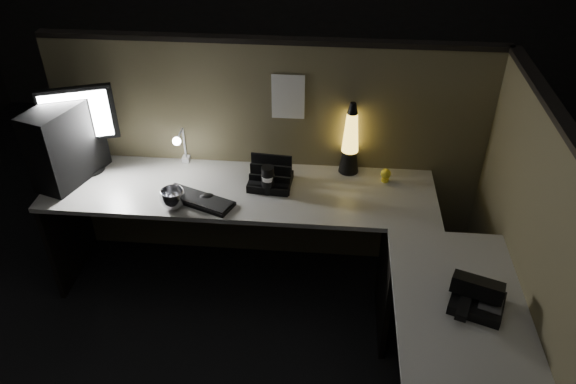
# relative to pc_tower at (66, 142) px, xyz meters

# --- Properties ---
(floor) EXTENTS (6.00, 6.00, 0.00)m
(floor) POSITION_rel_pc_tower_xyz_m (1.17, -0.64, -0.97)
(floor) COLOR black
(floor) RESTS_ON ground
(room_shell) EXTENTS (6.00, 6.00, 6.00)m
(room_shell) POSITION_rel_pc_tower_xyz_m (1.17, -0.64, 0.65)
(room_shell) COLOR silver
(room_shell) RESTS_ON ground
(partition_back) EXTENTS (2.66, 0.06, 1.50)m
(partition_back) POSITION_rel_pc_tower_xyz_m (1.17, 0.29, -0.22)
(partition_back) COLOR brown
(partition_back) RESTS_ON ground
(partition_right) EXTENTS (0.06, 1.66, 1.50)m
(partition_right) POSITION_rel_pc_tower_xyz_m (2.50, -0.54, -0.22)
(partition_right) COLOR brown
(partition_right) RESTS_ON ground
(desk) EXTENTS (2.60, 1.60, 0.73)m
(desk) POSITION_rel_pc_tower_xyz_m (1.35, -0.39, -0.39)
(desk) COLOR #B3B0A9
(desk) RESTS_ON ground
(pc_tower) EXTENTS (0.34, 0.50, 0.48)m
(pc_tower) POSITION_rel_pc_tower_xyz_m (0.00, 0.00, 0.00)
(pc_tower) COLOR black
(pc_tower) RESTS_ON desk
(monitor) EXTENTS (0.41, 0.20, 0.54)m
(monitor) POSITION_rel_pc_tower_xyz_m (0.07, 0.10, 0.09)
(monitor) COLOR black
(monitor) RESTS_ON desk
(keyboard) EXTENTS (0.45, 0.29, 0.02)m
(keyboard) POSITION_rel_pc_tower_xyz_m (0.80, -0.19, -0.23)
(keyboard) COLOR black
(keyboard) RESTS_ON desk
(mouse) EXTENTS (0.10, 0.08, 0.04)m
(mouse) POSITION_rel_pc_tower_xyz_m (0.85, -0.16, -0.22)
(mouse) COLOR black
(mouse) RESTS_ON desk
(clip_lamp) EXTENTS (0.05, 0.20, 0.25)m
(clip_lamp) POSITION_rel_pc_tower_xyz_m (0.64, 0.16, -0.09)
(clip_lamp) COLOR silver
(clip_lamp) RESTS_ON desk
(organizer) EXTENTS (0.26, 0.23, 0.19)m
(organizer) POSITION_rel_pc_tower_xyz_m (1.20, 0.02, -0.20)
(organizer) COLOR black
(organizer) RESTS_ON desk
(lava_lamp) EXTENTS (0.12, 0.12, 0.46)m
(lava_lamp) POSITION_rel_pc_tower_xyz_m (1.66, 0.21, -0.05)
(lava_lamp) COLOR black
(lava_lamp) RESTS_ON desk
(travel_mug) EXTENTS (0.08, 0.08, 0.17)m
(travel_mug) POSITION_rel_pc_tower_xyz_m (1.19, -0.06, -0.15)
(travel_mug) COLOR black
(travel_mug) RESTS_ON desk
(steel_mug) EXTENTS (0.18, 0.18, 0.11)m
(steel_mug) POSITION_rel_pc_tower_xyz_m (0.68, -0.25, -0.18)
(steel_mug) COLOR silver
(steel_mug) RESTS_ON desk
(figurine) EXTENTS (0.06, 0.06, 0.06)m
(figurine) POSITION_rel_pc_tower_xyz_m (1.88, 0.12, -0.19)
(figurine) COLOR yellow
(figurine) RESTS_ON desk
(pinned_paper) EXTENTS (0.19, 0.00, 0.28)m
(pinned_paper) POSITION_rel_pc_tower_xyz_m (1.28, 0.25, 0.22)
(pinned_paper) COLOR white
(pinned_paper) RESTS_ON partition_back
(desk_phone) EXTENTS (0.28, 0.28, 0.14)m
(desk_phone) POSITION_rel_pc_tower_xyz_m (2.23, -0.86, -0.19)
(desk_phone) COLOR black
(desk_phone) RESTS_ON desk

